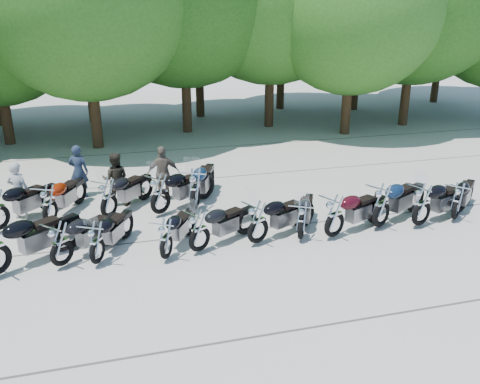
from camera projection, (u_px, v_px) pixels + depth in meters
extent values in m
plane|color=gray|center=(256.00, 256.00, 12.08)|extent=(90.00, 90.00, 0.00)
cylinder|color=#3A2614|center=(4.00, 106.00, 21.39)|extent=(0.44, 0.44, 3.31)
cylinder|color=#3A2614|center=(94.00, 101.00, 20.72)|extent=(0.44, 0.44, 3.93)
cylinder|color=#3A2614|center=(186.00, 88.00, 23.37)|extent=(0.44, 0.44, 4.13)
cylinder|color=#3A2614|center=(269.00, 84.00, 24.47)|extent=(0.44, 0.44, 4.09)
cylinder|color=#3A2614|center=(347.00, 95.00, 23.10)|extent=(0.44, 0.44, 3.62)
sphere|color=#357721|center=(354.00, 1.00, 21.72)|extent=(8.00, 8.00, 8.00)
cylinder|color=#3A2614|center=(407.00, 85.00, 24.80)|extent=(0.44, 0.44, 3.98)
cylinder|color=#3A2614|center=(91.00, 88.00, 25.47)|extent=(0.44, 0.44, 3.42)
sphere|color=#286319|center=(83.00, 8.00, 24.16)|extent=(7.56, 7.56, 7.56)
cylinder|color=#3A2614|center=(200.00, 83.00, 26.83)|extent=(0.44, 0.44, 3.56)
sphere|color=#286319|center=(197.00, 3.00, 25.47)|extent=(7.88, 7.88, 7.88)
cylinder|color=#3A2614|center=(281.00, 76.00, 28.90)|extent=(0.44, 0.44, 3.76)
cylinder|color=#3A2614|center=(356.00, 77.00, 28.64)|extent=(0.44, 0.44, 3.63)
sphere|color=#357721|center=(362.00, 1.00, 27.26)|extent=(8.02, 8.02, 8.02)
cylinder|color=#3A2614|center=(438.00, 66.00, 30.80)|extent=(0.44, 0.44, 4.37)
imported|color=#9B9B9E|center=(19.00, 191.00, 13.96)|extent=(0.70, 0.59, 1.65)
imported|color=#29251B|center=(116.00, 179.00, 14.94)|extent=(0.88, 0.74, 1.61)
imported|color=brown|center=(163.00, 174.00, 15.32)|extent=(0.99, 0.42, 1.69)
imported|color=#1C273C|center=(79.00, 171.00, 15.58)|extent=(0.70, 0.58, 1.66)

